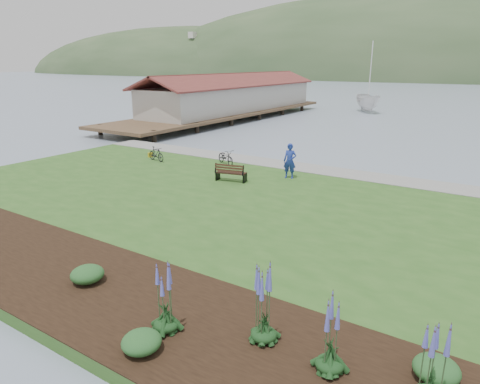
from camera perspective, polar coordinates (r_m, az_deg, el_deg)
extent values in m
plane|color=gray|center=(20.63, 2.51, -1.91)|extent=(600.00, 600.00, 0.00)
cube|color=#2B541D|center=(18.97, -0.57, -2.97)|extent=(34.00, 20.00, 0.40)
cube|color=gray|center=(26.47, 10.16, 3.02)|extent=(34.00, 2.20, 0.03)
cube|color=black|center=(11.65, -9.87, -15.69)|extent=(24.00, 4.40, 0.04)
cube|color=#4C3826|center=(52.56, -1.89, 10.57)|extent=(8.00, 36.00, 0.30)
cube|color=#B2ADA3|center=(54.05, -0.66, 12.51)|extent=(6.40, 28.00, 3.00)
cube|color=black|center=(23.41, -1.18, 2.59)|extent=(1.73, 0.91, 0.05)
cube|color=black|center=(23.05, -1.47, 3.15)|extent=(1.64, 0.51, 0.51)
cube|color=black|center=(23.77, -2.97, 2.20)|extent=(0.18, 0.56, 0.45)
cube|color=black|center=(23.19, 0.66, 1.85)|extent=(0.18, 0.56, 0.45)
imported|color=navy|center=(24.01, 6.67, 4.53)|extent=(0.95, 0.76, 2.30)
imported|color=black|center=(27.29, -1.92, 4.70)|extent=(1.41, 1.94, 0.97)
imported|color=black|center=(28.76, -11.12, 5.00)|extent=(0.74, 1.61, 0.94)
imported|color=silver|center=(63.06, 16.58, 10.18)|extent=(15.79, 15.85, 29.93)
cube|color=gold|center=(30.10, -11.87, 4.87)|extent=(0.26, 0.33, 0.31)
ellipsoid|color=#123215|center=(10.93, -9.80, -17.03)|extent=(0.62, 0.62, 0.31)
cone|color=#4A4DAB|center=(10.41, -10.08, -12.47)|extent=(0.36, 0.36, 1.68)
ellipsoid|color=#123215|center=(10.48, 3.18, -18.43)|extent=(0.62, 0.62, 0.31)
cone|color=#4A4DAB|center=(9.87, 3.29, -13.03)|extent=(0.40, 0.40, 1.97)
ellipsoid|color=#123215|center=(9.84, 11.87, -21.53)|extent=(0.62, 0.62, 0.31)
cone|color=#4A4DAB|center=(9.31, 12.21, -17.22)|extent=(0.32, 0.32, 1.47)
cone|color=#4A4DAB|center=(9.01, 24.60, -18.34)|extent=(0.36, 0.36, 1.86)
ellipsoid|color=#1E4C21|center=(13.56, -19.69, -10.28)|extent=(0.97, 0.97, 0.49)
ellipsoid|color=#1E4C21|center=(10.36, -13.00, -18.90)|extent=(0.90, 0.90, 0.45)
ellipsoid|color=#1E4C21|center=(10.22, 24.72, -20.69)|extent=(0.94, 0.94, 0.47)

